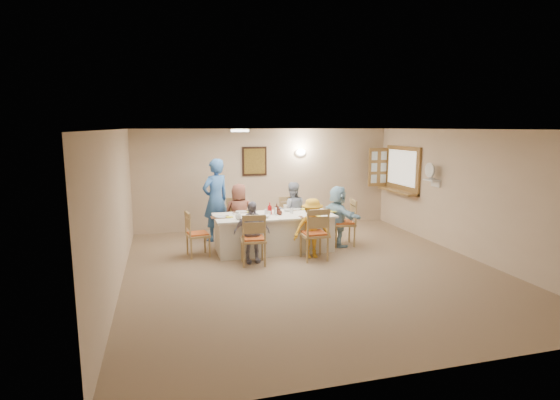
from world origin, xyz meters
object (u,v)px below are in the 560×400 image
object	(u,v)px
chair_back_right	(291,218)
chair_right_end	(343,222)
serving_hatch	(403,170)
diner_front_left	(252,232)
chair_back_left	(238,221)
diner_front_right	(312,228)
chair_left_end	(198,234)
chair_front_right	(314,233)
dining_table	(274,232)
condiment_ketchup	(270,209)
diner_right_end	(338,216)
diner_back_right	(292,212)
caregiver	(216,200)
diner_back_left	(239,214)
desk_fan	(431,173)
chair_front_left	(253,238)

from	to	relation	value
chair_back_right	chair_right_end	bearing A→B (deg)	-42.76
serving_hatch	diner_front_left	world-z (taller)	serving_hatch
serving_hatch	chair_back_left	world-z (taller)	serving_hatch
diner_front_right	chair_left_end	bearing A→B (deg)	162.95
chair_front_right	chair_left_end	size ratio (longest dim) A/B	1.13
chair_front_right	dining_table	bearing A→B (deg)	-53.25
chair_left_end	diner_front_left	distance (m)	1.18
chair_left_end	condiment_ketchup	world-z (taller)	condiment_ketchup
chair_back_left	condiment_ketchup	distance (m)	1.02
diner_front_right	diner_right_end	size ratio (longest dim) A/B	0.90
chair_front_right	diner_back_right	bearing A→B (deg)	-90.12
diner_front_left	caregiver	size ratio (longest dim) A/B	0.64
chair_back_left	diner_back_left	size ratio (longest dim) A/B	0.74
chair_back_left	diner_back_right	distance (m)	1.22
chair_back_left	chair_right_end	world-z (taller)	chair_right_end
desk_fan	chair_back_left	distance (m)	4.32
chair_front_left	diner_front_right	xyz separation A→B (m)	(1.20, 0.12, 0.09)
diner_back_left	diner_front_left	xyz separation A→B (m)	(0.00, -1.36, -0.08)
serving_hatch	chair_right_end	size ratio (longest dim) A/B	1.49
chair_left_end	chair_right_end	world-z (taller)	chair_right_end
desk_fan	condiment_ketchup	bearing A→B (deg)	174.79
chair_back_right	diner_back_left	size ratio (longest dim) A/B	0.72
diner_front_left	caregiver	bearing A→B (deg)	102.73
chair_front_right	condiment_ketchup	distance (m)	1.13
chair_back_right	chair_right_end	world-z (taller)	chair_right_end
desk_fan	chair_back_right	distance (m)	3.23
serving_hatch	condiment_ketchup	bearing A→B (deg)	-164.21
chair_back_left	chair_back_right	size ratio (longest dim) A/B	1.03
serving_hatch	chair_front_right	bearing A→B (deg)	-148.03
chair_left_end	diner_front_left	xyz separation A→B (m)	(0.95, -0.68, 0.13)
diner_front_left	diner_front_right	world-z (taller)	diner_front_left
diner_right_end	caregiver	size ratio (longest dim) A/B	0.71
chair_back_left	chair_front_left	xyz separation A→B (m)	(0.00, -1.60, -0.00)
serving_hatch	chair_front_left	world-z (taller)	serving_hatch
diner_back_right	diner_front_right	world-z (taller)	diner_back_right
serving_hatch	caregiver	bearing A→B (deg)	178.70
serving_hatch	condiment_ketchup	size ratio (longest dim) A/B	5.96
serving_hatch	diner_back_right	world-z (taller)	serving_hatch
chair_back_left	chair_front_right	world-z (taller)	chair_front_right
diner_right_end	condiment_ketchup	bearing A→B (deg)	77.51
caregiver	diner_right_end	bearing A→B (deg)	125.95
diner_front_left	serving_hatch	bearing A→B (deg)	21.46
dining_table	chair_right_end	bearing A→B (deg)	0.00
chair_back_right	diner_right_end	bearing A→B (deg)	-46.95
chair_back_left	diner_back_left	world-z (taller)	diner_back_left
serving_hatch	chair_right_end	world-z (taller)	serving_hatch
chair_left_end	diner_right_end	distance (m)	2.98
chair_front_right	chair_right_end	bearing A→B (deg)	-140.02
caregiver	desk_fan	bearing A→B (deg)	132.99
diner_right_end	condiment_ketchup	distance (m)	1.52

